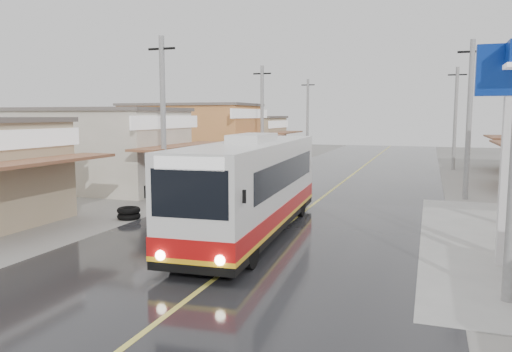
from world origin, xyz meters
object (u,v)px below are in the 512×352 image
object	(u,v)px
coach_bus	(253,186)
tricycle_near	(179,173)
second_bus	(249,168)
tyre_stack	(129,213)
cyclist	(261,186)
tricycle_far	(164,176)

from	to	relation	value
coach_bus	tricycle_near	world-z (taller)	coach_bus
second_bus	tricycle_near	xyz separation A→B (m)	(-4.04, -0.51, -0.36)
coach_bus	tyre_stack	distance (m)	5.99
tricycle_near	tyre_stack	world-z (taller)	tricycle_near
cyclist	tricycle_far	xyz separation A→B (m)	(-5.95, 0.52, 0.22)
second_bus	tyre_stack	world-z (taller)	second_bus
cyclist	tyre_stack	bearing A→B (deg)	-104.85
tricycle_near	tricycle_far	world-z (taller)	tricycle_near
coach_bus	tyre_stack	size ratio (longest dim) A/B	12.12
coach_bus	tyre_stack	world-z (taller)	coach_bus
cyclist	tricycle_near	xyz separation A→B (m)	(-5.12, 0.71, 0.41)
coach_bus	tricycle_far	world-z (taller)	coach_bus
second_bus	tyre_stack	distance (m)	8.41
coach_bus	tricycle_far	bearing A→B (deg)	132.11
coach_bus	second_bus	bearing A→B (deg)	107.39
tricycle_far	second_bus	bearing A→B (deg)	27.25
cyclist	tyre_stack	world-z (taller)	cyclist
second_bus	cyclist	world-z (taller)	second_bus
coach_bus	tricycle_far	distance (m)	11.52
tyre_stack	coach_bus	bearing A→B (deg)	-7.65
tricycle_near	tyre_stack	distance (m)	7.67
coach_bus	second_bus	distance (m)	9.36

